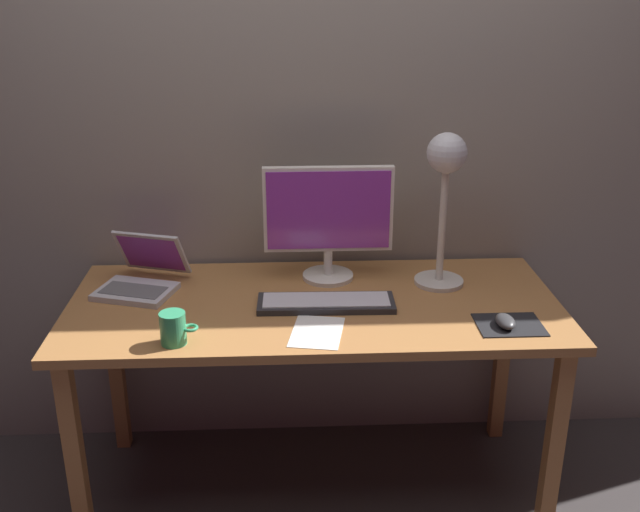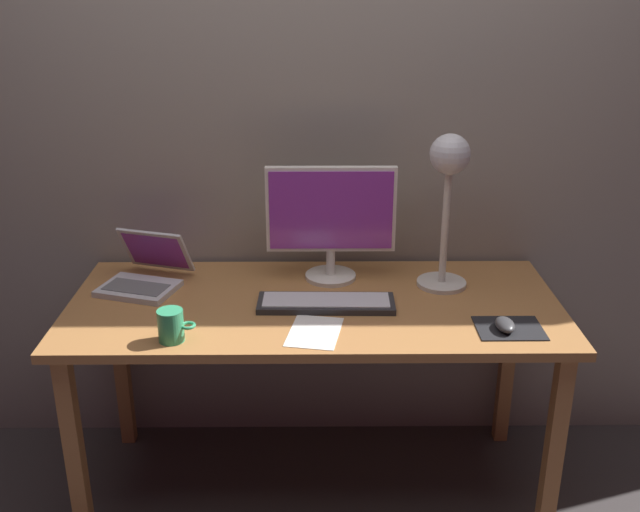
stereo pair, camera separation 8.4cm
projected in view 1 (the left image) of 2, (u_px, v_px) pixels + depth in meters
ground_plane at (315, 486)px, 2.65m from camera, size 4.80×4.80×0.00m
back_wall at (309, 108)px, 2.55m from camera, size 4.80×0.06×2.60m
desk at (314, 324)px, 2.41m from camera, size 1.60×0.70×0.74m
monitor at (328, 217)px, 2.48m from camera, size 0.44×0.18×0.40m
keyboard_main at (326, 303)px, 2.35m from camera, size 0.44×0.15×0.03m
laptop at (143, 273)px, 2.48m from camera, size 0.32×0.34×0.18m
desk_lamp at (445, 178)px, 2.39m from camera, size 0.17×0.17×0.52m
mousepad at (509, 325)px, 2.22m from camera, size 0.20×0.16×0.00m
mouse at (505, 321)px, 2.21m from camera, size 0.06×0.10×0.03m
coffee_mug at (174, 328)px, 2.10m from camera, size 0.11×0.08×0.10m
paper_sheet_near_mouse at (318, 332)px, 2.18m from camera, size 0.18×0.23×0.00m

